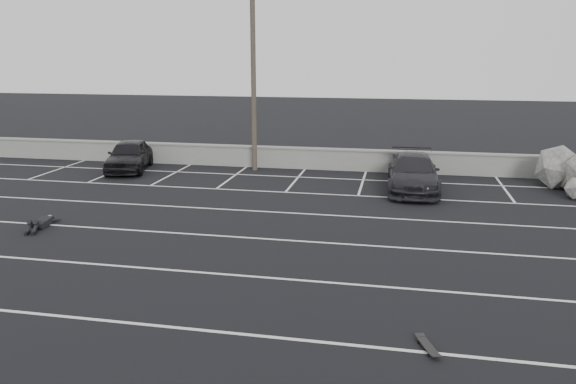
% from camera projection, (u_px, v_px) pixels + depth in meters
% --- Properties ---
extents(ground, '(120.00, 120.00, 0.00)m').
position_uv_depth(ground, '(291.00, 280.00, 14.24)').
color(ground, black).
rests_on(ground, ground).
extents(seawall, '(50.00, 0.45, 1.06)m').
position_uv_depth(seawall, '(346.00, 159.00, 27.43)').
color(seawall, gray).
rests_on(seawall, ground).
extents(stall_lines, '(36.00, 20.05, 0.01)m').
position_uv_depth(stall_lines, '(314.00, 228.00, 18.45)').
color(stall_lines, silver).
rests_on(stall_lines, ground).
extents(car_left, '(2.80, 4.68, 1.49)m').
position_uv_depth(car_left, '(129.00, 155.00, 27.42)').
color(car_left, black).
rests_on(car_left, ground).
extents(car_right, '(2.18, 5.13, 1.48)m').
position_uv_depth(car_right, '(413.00, 173.00, 23.41)').
color(car_right, black).
rests_on(car_right, ground).
extents(utility_pole, '(1.19, 0.24, 8.91)m').
position_uv_depth(utility_pole, '(253.00, 77.00, 26.56)').
color(utility_pole, '#4C4238').
rests_on(utility_pole, ground).
extents(trash_bin, '(0.88, 0.88, 1.02)m').
position_uv_depth(trash_bin, '(399.00, 164.00, 26.48)').
color(trash_bin, '#292A2C').
rests_on(trash_bin, ground).
extents(person, '(1.67, 2.50, 0.44)m').
position_uv_depth(person, '(44.00, 219.00, 18.70)').
color(person, black).
rests_on(person, ground).
extents(skateboard, '(0.43, 0.76, 0.09)m').
position_uv_depth(skateboard, '(428.00, 346.00, 10.86)').
color(skateboard, black).
rests_on(skateboard, ground).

